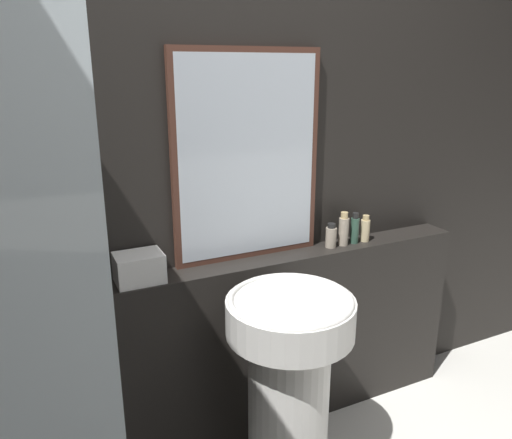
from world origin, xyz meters
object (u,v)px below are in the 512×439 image
pedestal_sink (289,380)px  conditioner_bottle (344,230)px  body_wash_bottle (365,229)px  mirror (248,158)px  towel_stack (139,268)px  shampoo_bottle (331,236)px  lotion_bottle (355,229)px

pedestal_sink → conditioner_bottle: conditioner_bottle is taller
body_wash_bottle → mirror: bearing=174.2°
towel_stack → shampoo_bottle: 0.92m
body_wash_bottle → towel_stack: bearing=180.0°
pedestal_sink → lotion_bottle: lotion_bottle is taller
shampoo_bottle → conditioner_bottle: (0.07, 0.00, 0.02)m
mirror → conditioner_bottle: (0.48, -0.06, -0.38)m
pedestal_sink → shampoo_bottle: 0.72m
conditioner_bottle → lotion_bottle: 0.07m
mirror → shampoo_bottle: bearing=-8.7°
conditioner_bottle → body_wash_bottle: 0.13m
pedestal_sink → shampoo_bottle: size_ratio=7.44×
mirror → towel_stack: mirror is taller
pedestal_sink → mirror: size_ratio=0.97×
mirror → lotion_bottle: (0.54, -0.06, -0.38)m
conditioner_bottle → body_wash_bottle: bearing=-0.0°
body_wash_bottle → lotion_bottle: bearing=180.0°
shampoo_bottle → body_wash_bottle: (0.20, -0.00, 0.01)m
shampoo_bottle → lotion_bottle: lotion_bottle is taller
pedestal_sink → mirror: (0.03, 0.44, 0.82)m
pedestal_sink → mirror: mirror is taller
conditioner_bottle → towel_stack: bearing=180.0°
shampoo_bottle → body_wash_bottle: 0.20m
pedestal_sink → conditioner_bottle: 0.77m
pedestal_sink → mirror: bearing=86.1°
pedestal_sink → towel_stack: size_ratio=4.65×
conditioner_bottle → shampoo_bottle: bearing=180.0°
shampoo_bottle → towel_stack: bearing=180.0°
conditioner_bottle → body_wash_bottle: (0.13, -0.00, -0.01)m
pedestal_sink → body_wash_bottle: 0.86m
pedestal_sink → conditioner_bottle: bearing=37.0°
mirror → body_wash_bottle: size_ratio=6.87×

